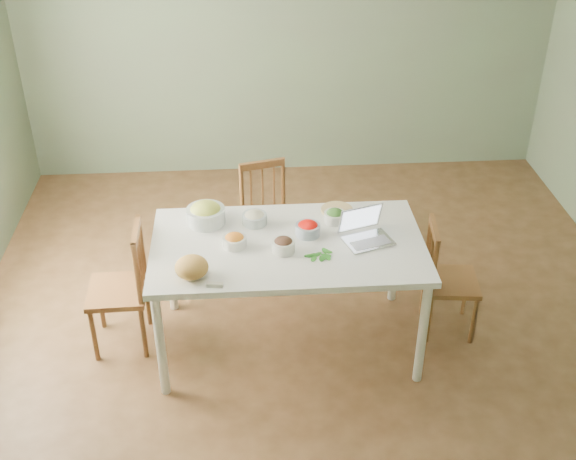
{
  "coord_description": "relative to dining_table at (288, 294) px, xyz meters",
  "views": [
    {
      "loc": [
        -0.47,
        -4.09,
        3.4
      ],
      "look_at": [
        -0.19,
        -0.19,
        0.93
      ],
      "focal_mm": 44.98,
      "sensor_mm": 36.0,
      "label": 1
    }
  ],
  "objects": [
    {
      "name": "basil_bunch",
      "position": [
        0.18,
        -0.16,
        0.43
      ],
      "size": [
        0.19,
        0.19,
        0.02
      ],
      "primitive_type": null,
      "color": "#1D6923",
      "rests_on": "dining_table"
    },
    {
      "name": "dining_table",
      "position": [
        0.0,
        0.0,
        0.0
      ],
      "size": [
        1.78,
        1.0,
        0.83
      ],
      "primitive_type": null,
      "color": "white",
      "rests_on": "floor"
    },
    {
      "name": "laptop",
      "position": [
        0.52,
        -0.03,
        0.52
      ],
      "size": [
        0.37,
        0.34,
        0.21
      ],
      "primitive_type": null,
      "rotation": [
        0.0,
        0.0,
        0.31
      ],
      "color": "silver",
      "rests_on": "dining_table"
    },
    {
      "name": "bread_boule",
      "position": [
        -0.6,
        -0.32,
        0.48
      ],
      "size": [
        0.25,
        0.25,
        0.13
      ],
      "primitive_type": "ellipsoid",
      "rotation": [
        0.0,
        0.0,
        0.28
      ],
      "color": "#AB8345",
      "rests_on": "dining_table"
    },
    {
      "name": "bowl_squash",
      "position": [
        -0.54,
        0.29,
        0.49
      ],
      "size": [
        0.32,
        0.32,
        0.15
      ],
      "primitive_type": null,
      "rotation": [
        0.0,
        0.0,
        -0.3
      ],
      "color": "gold",
      "rests_on": "dining_table"
    },
    {
      "name": "butter_stick",
      "position": [
        -0.47,
        -0.44,
        0.43
      ],
      "size": [
        0.1,
        0.04,
        0.03
      ],
      "primitive_type": "cube",
      "rotation": [
        0.0,
        0.0,
        -0.14
      ],
      "color": "silver",
      "rests_on": "dining_table"
    },
    {
      "name": "bowl_mushroom",
      "position": [
        -0.04,
        -0.09,
        0.47
      ],
      "size": [
        0.19,
        0.19,
        0.1
      ],
      "primitive_type": null,
      "rotation": [
        0.0,
        0.0,
        -0.34
      ],
      "color": "black",
      "rests_on": "dining_table"
    },
    {
      "name": "floor",
      "position": [
        0.19,
        0.19,
        -0.42
      ],
      "size": [
        5.0,
        5.0,
        0.0
      ],
      "primitive_type": "cube",
      "color": "#482E19",
      "rests_on": "ground"
    },
    {
      "name": "chair_far",
      "position": [
        -0.08,
        0.9,
        0.03
      ],
      "size": [
        0.48,
        0.46,
        0.89
      ],
      "primitive_type": null,
      "rotation": [
        0.0,
        0.0,
        0.25
      ],
      "color": "brown",
      "rests_on": "floor"
    },
    {
      "name": "chair_right",
      "position": [
        1.15,
        0.08,
        0.01
      ],
      "size": [
        0.4,
        0.42,
        0.86
      ],
      "primitive_type": null,
      "rotation": [
        0.0,
        0.0,
        1.46
      ],
      "color": "brown",
      "rests_on": "floor"
    },
    {
      "name": "chair_left",
      "position": [
        -1.16,
        0.08,
        0.05
      ],
      "size": [
        0.4,
        0.42,
        0.93
      ],
      "primitive_type": null,
      "rotation": [
        0.0,
        0.0,
        -1.55
      ],
      "color": "brown",
      "rests_on": "floor"
    },
    {
      "name": "bowl_redpep",
      "position": [
        0.14,
        0.09,
        0.47
      ],
      "size": [
        0.21,
        0.21,
        0.1
      ],
      "primitive_type": null,
      "rotation": [
        0.0,
        0.0,
        -0.37
      ],
      "color": "#BE0400",
      "rests_on": "dining_table"
    },
    {
      "name": "wall_back",
      "position": [
        0.19,
        2.69,
        0.93
      ],
      "size": [
        5.0,
        0.0,
        2.7
      ],
      "primitive_type": "cube",
      "color": "#5C6657",
      "rests_on": "ground"
    },
    {
      "name": "bowl_carrot",
      "position": [
        -0.35,
        -0.01,
        0.46
      ],
      "size": [
        0.2,
        0.2,
        0.09
      ],
      "primitive_type": null,
      "rotation": [
        0.0,
        0.0,
        -0.34
      ],
      "color": "orange",
      "rests_on": "dining_table"
    },
    {
      "name": "bowl_onion",
      "position": [
        -0.21,
        0.26,
        0.46
      ],
      "size": [
        0.22,
        0.22,
        0.09
      ],
      "primitive_type": null,
      "rotation": [
        0.0,
        0.0,
        -0.41
      ],
      "color": "#F2E8C7",
      "rests_on": "dining_table"
    },
    {
      "name": "bowl_broccoli",
      "position": [
        0.34,
        0.24,
        0.46
      ],
      "size": [
        0.16,
        0.16,
        0.09
      ],
      "primitive_type": null,
      "rotation": [
        0.0,
        0.0,
        0.1
      ],
      "color": "#2F5D1F",
      "rests_on": "dining_table"
    },
    {
      "name": "flatbread",
      "position": [
        0.37,
        0.38,
        0.43
      ],
      "size": [
        0.22,
        0.22,
        0.02
      ],
      "primitive_type": "cylinder",
      "rotation": [
        0.0,
        0.0,
        0.02
      ],
      "color": "#CBB383",
      "rests_on": "dining_table"
    }
  ]
}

